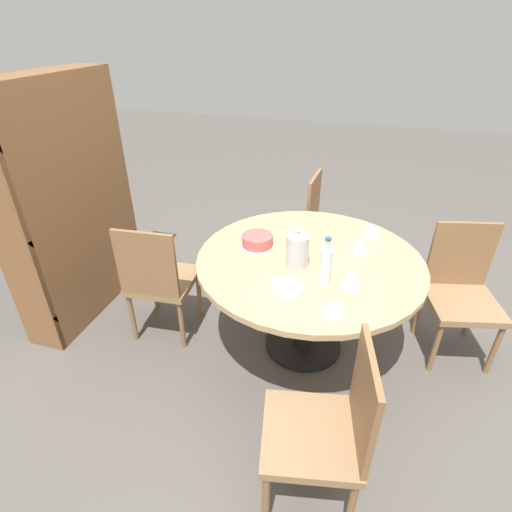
{
  "coord_description": "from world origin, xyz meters",
  "views": [
    {
      "loc": [
        -2.08,
        -0.27,
        1.97
      ],
      "look_at": [
        0.0,
        0.34,
        0.67
      ],
      "focal_mm": 28.0,
      "sensor_mm": 36.0,
      "label": 1
    }
  ],
  "objects_px": {
    "cup_a": "(372,231)",
    "coffee_pot": "(297,249)",
    "chair_a": "(461,290)",
    "cup_b": "(351,283)",
    "bookshelf": "(73,211)",
    "chair_d": "(327,428)",
    "cup_d": "(334,311)",
    "cake_main": "(257,241)",
    "chair_c": "(159,279)",
    "water_bottle": "(325,266)",
    "cup_c": "(358,249)",
    "chair_b": "(327,225)"
  },
  "relations": [
    {
      "from": "chair_b",
      "to": "chair_d",
      "type": "xyz_separation_m",
      "value": [
        -1.95,
        -0.26,
        0.0
      ]
    },
    {
      "from": "chair_a",
      "to": "cup_b",
      "type": "xyz_separation_m",
      "value": [
        -0.52,
        0.69,
        0.27
      ]
    },
    {
      "from": "chair_a",
      "to": "cake_main",
      "type": "relative_size",
      "value": 3.9
    },
    {
      "from": "coffee_pot",
      "to": "cup_a",
      "type": "height_order",
      "value": "coffee_pot"
    },
    {
      "from": "coffee_pot",
      "to": "water_bottle",
      "type": "relative_size",
      "value": 0.82
    },
    {
      "from": "chair_a",
      "to": "chair_d",
      "type": "height_order",
      "value": "same"
    },
    {
      "from": "cup_a",
      "to": "coffee_pot",
      "type": "bearing_deg",
      "value": 141.83
    },
    {
      "from": "cake_main",
      "to": "cup_a",
      "type": "height_order",
      "value": "cake_main"
    },
    {
      "from": "chair_b",
      "to": "cup_d",
      "type": "height_order",
      "value": "chair_b"
    },
    {
      "from": "cup_a",
      "to": "bookshelf",
      "type": "bearing_deg",
      "value": 101.32
    },
    {
      "from": "chair_d",
      "to": "coffee_pot",
      "type": "height_order",
      "value": "coffee_pot"
    },
    {
      "from": "cup_a",
      "to": "cup_c",
      "type": "bearing_deg",
      "value": 165.05
    },
    {
      "from": "chair_c",
      "to": "cup_c",
      "type": "xyz_separation_m",
      "value": [
        0.3,
        -1.26,
        0.27
      ]
    },
    {
      "from": "chair_c",
      "to": "cup_d",
      "type": "distance_m",
      "value": 1.27
    },
    {
      "from": "bookshelf",
      "to": "chair_b",
      "type": "bearing_deg",
      "value": 120.11
    },
    {
      "from": "chair_b",
      "to": "chair_c",
      "type": "bearing_deg",
      "value": 142.76
    },
    {
      "from": "chair_b",
      "to": "chair_c",
      "type": "height_order",
      "value": "same"
    },
    {
      "from": "chair_c",
      "to": "bookshelf",
      "type": "xyz_separation_m",
      "value": [
        0.16,
        0.71,
        0.34
      ]
    },
    {
      "from": "chair_a",
      "to": "cup_a",
      "type": "bearing_deg",
      "value": 154.36
    },
    {
      "from": "bookshelf",
      "to": "cup_d",
      "type": "xyz_separation_m",
      "value": [
        -0.52,
        -1.89,
        -0.07
      ]
    },
    {
      "from": "water_bottle",
      "to": "cup_a",
      "type": "height_order",
      "value": "water_bottle"
    },
    {
      "from": "cup_a",
      "to": "cup_d",
      "type": "bearing_deg",
      "value": 171.31
    },
    {
      "from": "bookshelf",
      "to": "cup_a",
      "type": "xyz_separation_m",
      "value": [
        0.41,
        -2.03,
        -0.07
      ]
    },
    {
      "from": "cake_main",
      "to": "water_bottle",
      "type": "bearing_deg",
      "value": -122.18
    },
    {
      "from": "chair_d",
      "to": "bookshelf",
      "type": "xyz_separation_m",
      "value": [
        0.97,
        1.94,
        0.34
      ]
    },
    {
      "from": "chair_b",
      "to": "bookshelf",
      "type": "distance_m",
      "value": 1.98
    },
    {
      "from": "coffee_pot",
      "to": "cup_d",
      "type": "xyz_separation_m",
      "value": [
        -0.4,
        -0.27,
        -0.08
      ]
    },
    {
      "from": "chair_d",
      "to": "bookshelf",
      "type": "relative_size",
      "value": 0.52
    },
    {
      "from": "water_bottle",
      "to": "cup_b",
      "type": "bearing_deg",
      "value": -85.3
    },
    {
      "from": "bookshelf",
      "to": "chair_d",
      "type": "bearing_deg",
      "value": 63.42
    },
    {
      "from": "chair_a",
      "to": "coffee_pot",
      "type": "relative_size",
      "value": 3.76
    },
    {
      "from": "coffee_pot",
      "to": "cake_main",
      "type": "height_order",
      "value": "coffee_pot"
    },
    {
      "from": "water_bottle",
      "to": "cake_main",
      "type": "height_order",
      "value": "water_bottle"
    },
    {
      "from": "coffee_pot",
      "to": "cup_d",
      "type": "relative_size",
      "value": 2.07
    },
    {
      "from": "water_bottle",
      "to": "cup_a",
      "type": "distance_m",
      "value": 0.71
    },
    {
      "from": "cup_b",
      "to": "chair_b",
      "type": "bearing_deg",
      "value": 12.22
    },
    {
      "from": "cup_c",
      "to": "cup_d",
      "type": "height_order",
      "value": "same"
    },
    {
      "from": "cup_b",
      "to": "coffee_pot",
      "type": "bearing_deg",
      "value": 67.16
    },
    {
      "from": "cup_a",
      "to": "cup_c",
      "type": "distance_m",
      "value": 0.27
    },
    {
      "from": "chair_a",
      "to": "bookshelf",
      "type": "distance_m",
      "value": 2.67
    },
    {
      "from": "cup_a",
      "to": "cup_c",
      "type": "height_order",
      "value": "same"
    },
    {
      "from": "chair_a",
      "to": "cup_b",
      "type": "relative_size",
      "value": 7.77
    },
    {
      "from": "chair_a",
      "to": "bookshelf",
      "type": "relative_size",
      "value": 0.52
    },
    {
      "from": "chair_a",
      "to": "bookshelf",
      "type": "height_order",
      "value": "bookshelf"
    },
    {
      "from": "bookshelf",
      "to": "cup_c",
      "type": "distance_m",
      "value": 1.97
    },
    {
      "from": "chair_b",
      "to": "coffee_pot",
      "type": "distance_m",
      "value": 1.15
    },
    {
      "from": "cup_d",
      "to": "chair_d",
      "type": "bearing_deg",
      "value": -173.71
    },
    {
      "from": "bookshelf",
      "to": "cake_main",
      "type": "relative_size",
      "value": 7.48
    },
    {
      "from": "chair_d",
      "to": "cup_c",
      "type": "height_order",
      "value": "chair_d"
    },
    {
      "from": "cake_main",
      "to": "cup_a",
      "type": "relative_size",
      "value": 1.99
    }
  ]
}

